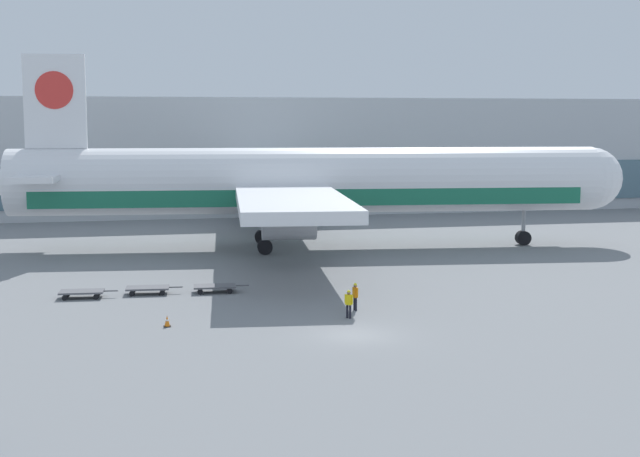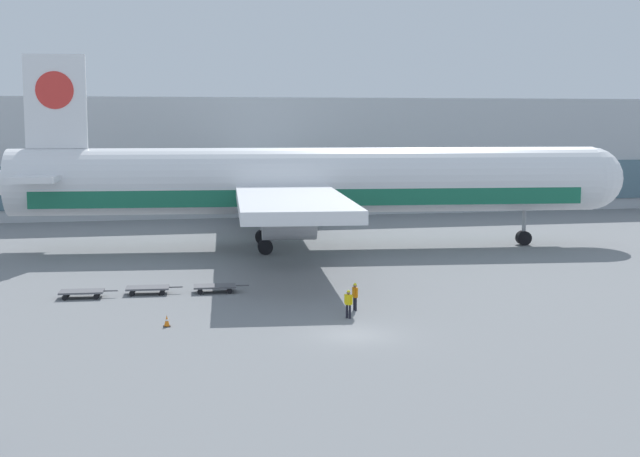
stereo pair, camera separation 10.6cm
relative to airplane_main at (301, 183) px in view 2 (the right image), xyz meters
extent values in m
plane|color=slate|center=(-3.31, -32.16, -5.84)|extent=(400.00, 400.00, 0.00)
cube|color=#B2B7BC|center=(10.46, 34.76, 1.16)|extent=(90.00, 18.00, 14.00)
cube|color=slate|center=(10.46, 25.66, -1.99)|extent=(88.20, 0.20, 4.90)
cylinder|color=white|center=(0.79, -0.08, 0.26)|extent=(52.32, 11.23, 5.80)
cube|color=#196B4C|center=(0.79, -0.08, -1.04)|extent=(48.17, 10.68, 1.45)
sphere|color=white|center=(26.64, -2.81, 0.26)|extent=(5.68, 5.68, 5.68)
cone|color=white|center=(-25.07, 2.65, 0.26)|extent=(6.92, 6.15, 5.51)
cube|color=white|center=(-20.93, 2.21, 7.16)|extent=(5.22, 0.98, 8.00)
cylinder|color=red|center=(-20.93, 2.21, 8.12)|extent=(3.24, 0.88, 3.20)
cube|color=white|center=(-21.97, 2.32, 0.84)|extent=(4.95, 13.31, 0.50)
cube|color=white|center=(-1.80, 0.19, -0.46)|extent=(13.00, 48.57, 0.90)
cylinder|color=#9EA0A5|center=(-2.86, -9.83, -2.26)|extent=(4.47, 3.23, 2.80)
cylinder|color=#9EA0A5|center=(-0.74, 10.21, -2.26)|extent=(4.47, 3.23, 2.80)
cylinder|color=#9EA0A5|center=(20.44, -2.16, -3.19)|extent=(0.36, 0.36, 4.00)
cylinder|color=black|center=(20.44, -2.16, -5.19)|extent=(1.39, 1.03, 1.30)
cylinder|color=#9EA0A5|center=(-3.69, -2.83, -3.19)|extent=(0.36, 0.36, 4.00)
cylinder|color=black|center=(-3.69, -2.83, -5.19)|extent=(1.39, 1.03, 1.30)
cylinder|color=#9EA0A5|center=(-3.01, 3.54, -3.19)|extent=(0.36, 0.36, 4.00)
cylinder|color=black|center=(-3.01, 3.54, -5.19)|extent=(1.39, 1.03, 1.30)
cube|color=#56565B|center=(-18.14, -18.78, -5.42)|extent=(2.90, 1.70, 0.12)
cube|color=#56565B|center=(-16.29, -18.92, -5.42)|extent=(0.90, 0.15, 0.08)
cylinder|color=black|center=(-17.11, -18.22, -5.66)|extent=(0.37, 0.17, 0.36)
cylinder|color=black|center=(-17.21, -19.49, -5.66)|extent=(0.37, 0.17, 0.36)
cylinder|color=black|center=(-19.07, -18.07, -5.66)|extent=(0.37, 0.17, 0.36)
cylinder|color=black|center=(-19.16, -19.35, -5.66)|extent=(0.37, 0.17, 0.36)
cube|color=#56565B|center=(-13.93, -18.36, -5.42)|extent=(2.90, 1.70, 0.12)
cube|color=#56565B|center=(-12.08, -18.50, -5.42)|extent=(0.90, 0.15, 0.08)
cylinder|color=black|center=(-12.90, -17.80, -5.66)|extent=(0.37, 0.17, 0.36)
cylinder|color=black|center=(-13.00, -19.07, -5.66)|extent=(0.37, 0.17, 0.36)
cylinder|color=black|center=(-14.86, -17.65, -5.66)|extent=(0.37, 0.17, 0.36)
cylinder|color=black|center=(-14.95, -18.93, -5.66)|extent=(0.37, 0.17, 0.36)
cube|color=#56565B|center=(-9.51, -18.74, -5.42)|extent=(2.90, 1.70, 0.12)
cube|color=#56565B|center=(-7.66, -18.87, -5.42)|extent=(0.90, 0.15, 0.08)
cylinder|color=black|center=(-8.48, -18.17, -5.66)|extent=(0.37, 0.17, 0.36)
cylinder|color=black|center=(-8.58, -19.44, -5.66)|extent=(0.37, 0.17, 0.36)
cylinder|color=black|center=(-10.44, -18.03, -5.66)|extent=(0.37, 0.17, 0.36)
cylinder|color=black|center=(-10.53, -19.30, -5.66)|extent=(0.37, 0.17, 0.36)
cylinder|color=black|center=(-2.55, -28.23, -5.44)|extent=(0.14, 0.14, 0.80)
cylinder|color=black|center=(-2.69, -28.08, -5.44)|extent=(0.14, 0.14, 0.80)
cube|color=yellow|center=(-2.62, -28.15, -4.74)|extent=(0.41, 0.41, 0.60)
cylinder|color=yellow|center=(-2.46, -28.33, -4.71)|extent=(0.09, 0.09, 0.54)
cylinder|color=yellow|center=(-2.78, -27.97, -4.71)|extent=(0.09, 0.09, 0.54)
sphere|color=#846047|center=(-2.62, -28.15, -4.33)|extent=(0.22, 0.22, 0.22)
sphere|color=yellow|center=(-2.62, -28.15, -4.27)|extent=(0.21, 0.21, 0.21)
cylinder|color=black|center=(-1.71, -26.29, -5.43)|extent=(0.14, 0.14, 0.81)
cylinder|color=black|center=(-1.75, -26.10, -5.43)|extent=(0.14, 0.14, 0.81)
cube|color=orange|center=(-1.73, -26.19, -4.72)|extent=(0.29, 0.40, 0.61)
cylinder|color=orange|center=(-1.68, -26.43, -4.69)|extent=(0.09, 0.09, 0.55)
cylinder|color=orange|center=(-1.77, -25.96, -4.69)|extent=(0.09, 0.09, 0.55)
sphere|color=#846047|center=(-1.73, -26.19, -4.31)|extent=(0.22, 0.22, 0.22)
sphere|color=yellow|center=(-1.73, -26.19, -4.25)|extent=(0.21, 0.21, 0.21)
cube|color=black|center=(-13.07, -28.06, -5.82)|extent=(0.40, 0.40, 0.04)
cone|color=orange|center=(-13.07, -28.06, -5.49)|extent=(0.32, 0.32, 0.62)
cylinder|color=white|center=(-13.07, -28.06, -5.46)|extent=(0.19, 0.19, 0.09)
camera|label=1|loc=(-15.02, -77.53, 5.76)|focal=50.00mm
camera|label=2|loc=(-14.92, -77.56, 5.76)|focal=50.00mm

